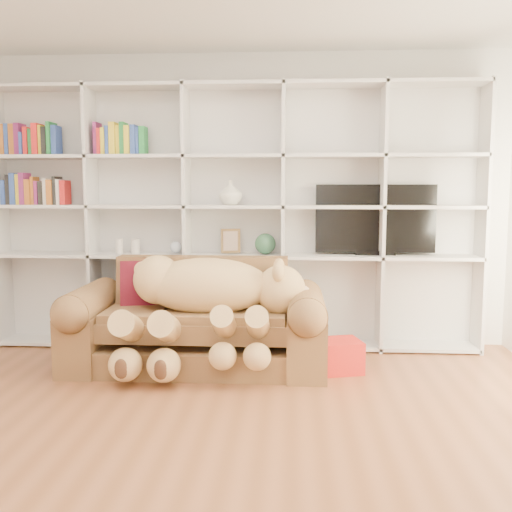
# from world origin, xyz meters

# --- Properties ---
(floor) EXTENTS (5.00, 5.00, 0.00)m
(floor) POSITION_xyz_m (0.00, 0.00, 0.00)
(floor) COLOR brown
(floor) RESTS_ON ground
(wall_back) EXTENTS (5.00, 0.02, 2.70)m
(wall_back) POSITION_xyz_m (0.00, 2.50, 1.35)
(wall_back) COLOR white
(wall_back) RESTS_ON floor
(bookshelf) EXTENTS (4.43, 0.35, 2.40)m
(bookshelf) POSITION_xyz_m (-0.24, 2.36, 1.31)
(bookshelf) COLOR silver
(bookshelf) RESTS_ON floor
(sofa) EXTENTS (2.08, 0.90, 0.88)m
(sofa) POSITION_xyz_m (-0.25, 1.70, 0.33)
(sofa) COLOR brown
(sofa) RESTS_ON floor
(teddy_bear) EXTENTS (1.52, 0.84, 0.88)m
(teddy_bear) POSITION_xyz_m (-0.15, 1.52, 0.60)
(teddy_bear) COLOR #DFB86F
(teddy_bear) RESTS_ON sofa
(throw_pillow) EXTENTS (0.44, 0.30, 0.42)m
(throw_pillow) POSITION_xyz_m (-0.72, 1.84, 0.65)
(throw_pillow) COLOR #560E24
(throw_pillow) RESTS_ON sofa
(gift_box) EXTENTS (0.39, 0.37, 0.26)m
(gift_box) POSITION_xyz_m (0.91, 1.62, 0.13)
(gift_box) COLOR red
(gift_box) RESTS_ON floor
(tv) EXTENTS (1.07, 0.18, 0.63)m
(tv) POSITION_xyz_m (1.27, 2.35, 1.18)
(tv) COLOR black
(tv) RESTS_ON bookshelf
(picture_frame) EXTENTS (0.18, 0.07, 0.22)m
(picture_frame) POSITION_xyz_m (-0.04, 2.30, 0.99)
(picture_frame) COLOR brown
(picture_frame) RESTS_ON bookshelf
(green_vase) EXTENTS (0.19, 0.19, 0.19)m
(green_vase) POSITION_xyz_m (0.28, 2.30, 0.96)
(green_vase) COLOR #2F5C3F
(green_vase) RESTS_ON bookshelf
(figurine_tall) EXTENTS (0.09, 0.09, 0.14)m
(figurine_tall) POSITION_xyz_m (-1.08, 2.30, 0.93)
(figurine_tall) COLOR beige
(figurine_tall) RESTS_ON bookshelf
(figurine_short) EXTENTS (0.10, 0.10, 0.14)m
(figurine_short) POSITION_xyz_m (-0.93, 2.30, 0.93)
(figurine_short) COLOR beige
(figurine_short) RESTS_ON bookshelf
(snow_globe) EXTENTS (0.11, 0.11, 0.11)m
(snow_globe) POSITION_xyz_m (-0.55, 2.30, 0.92)
(snow_globe) COLOR silver
(snow_globe) RESTS_ON bookshelf
(shelf_vase) EXTENTS (0.27, 0.27, 0.22)m
(shelf_vase) POSITION_xyz_m (-0.04, 2.30, 1.42)
(shelf_vase) COLOR silver
(shelf_vase) RESTS_ON bookshelf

